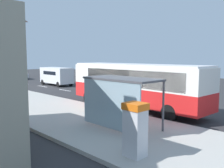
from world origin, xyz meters
TOP-DOWN VIEW (x-y plane):
  - ground_plane at (0.00, 14.00)m, footprint 56.00×92.00m
  - sidewalk_platform at (-6.40, 2.00)m, footprint 6.20×30.00m
  - lane_stripe_seg_1 at (0.25, -1.00)m, footprint 0.16×2.20m
  - lane_stripe_seg_2 at (0.25, 4.00)m, footprint 0.16×2.20m
  - lane_stripe_seg_3 at (0.25, 9.00)m, footprint 0.16×2.20m
  - lane_stripe_seg_4 at (0.25, 14.00)m, footprint 0.16×2.20m
  - lane_stripe_seg_5 at (0.25, 19.00)m, footprint 0.16×2.20m
  - lane_stripe_seg_6 at (0.25, 24.00)m, footprint 0.16×2.20m
  - lane_stripe_seg_7 at (0.25, 29.00)m, footprint 0.16×2.20m
  - bus at (-1.71, 2.27)m, footprint 2.84×11.08m
  - white_van at (2.20, 18.88)m, footprint 2.16×5.26m
  - sedan_far at (2.30, 31.14)m, footprint 1.98×4.47m
  - ticket_machine at (-8.47, -3.52)m, footprint 0.66×0.76m
  - recycling_bin_blue at (-4.20, 2.59)m, footprint 0.52×0.52m
  - recycling_bin_yellow at (-4.20, 3.29)m, footprint 0.52×0.52m
  - recycling_bin_orange at (-4.20, 3.99)m, footprint 0.52×0.52m
  - traffic_light_near_side at (5.50, 34.79)m, footprint 0.49×0.28m
  - bus_shelter at (-6.41, -0.64)m, footprint 1.80×4.00m

SIDE VIEW (x-z plane):
  - ground_plane at x=0.00m, z-range -0.04..0.00m
  - lane_stripe_seg_1 at x=0.25m, z-range 0.00..0.01m
  - lane_stripe_seg_2 at x=0.25m, z-range 0.00..0.01m
  - lane_stripe_seg_3 at x=0.25m, z-range 0.00..0.01m
  - lane_stripe_seg_4 at x=0.25m, z-range 0.00..0.01m
  - lane_stripe_seg_5 at x=0.25m, z-range 0.00..0.01m
  - lane_stripe_seg_6 at x=0.25m, z-range 0.00..0.01m
  - lane_stripe_seg_7 at x=0.25m, z-range 0.00..0.01m
  - sidewalk_platform at x=-6.40m, z-range 0.00..0.18m
  - recycling_bin_blue at x=-4.20m, z-range 0.18..1.13m
  - recycling_bin_yellow at x=-4.20m, z-range 0.18..1.13m
  - recycling_bin_orange at x=-4.20m, z-range 0.18..1.13m
  - sedan_far at x=2.30m, z-range 0.03..1.55m
  - ticket_machine at x=-8.47m, z-range 0.20..2.14m
  - white_van at x=2.20m, z-range 0.19..2.49m
  - bus at x=-1.71m, z-range 0.24..3.45m
  - bus_shelter at x=-6.41m, z-range 0.85..3.35m
  - traffic_light_near_side at x=5.50m, z-range 0.84..6.03m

